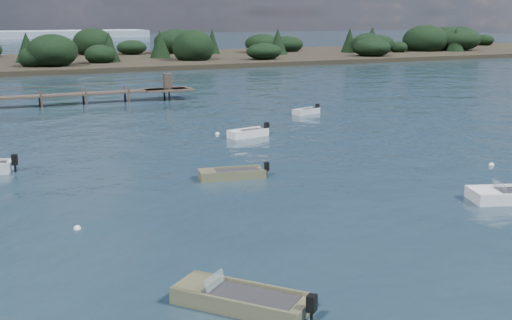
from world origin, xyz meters
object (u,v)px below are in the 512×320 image
dinghy_mid_grey (232,176)px  tender_far_white (248,135)px  dinghy_near_olive (241,302)px  tender_far_grey_b (306,112)px

dinghy_mid_grey → tender_far_white: 12.09m
dinghy_near_olive → dinghy_mid_grey: size_ratio=1.06×
tender_far_grey_b → tender_far_white: tender_far_white is taller
dinghy_near_olive → tender_far_white: (11.64, 25.48, 0.02)m
dinghy_near_olive → dinghy_mid_grey: 15.96m
tender_far_grey_b → dinghy_near_olive: 39.19m
dinghy_near_olive → tender_far_grey_b: bearing=57.9°
tender_far_white → tender_far_grey_b: bearing=40.0°
tender_far_grey_b → tender_far_white: bearing=-140.0°
dinghy_near_olive → dinghy_mid_grey: dinghy_near_olive is taller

